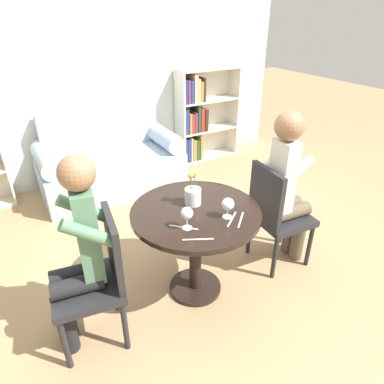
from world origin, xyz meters
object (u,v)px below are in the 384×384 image
Objects in this scene: chair_right at (276,212)px; wine_glass_right at (228,205)px; bookshelf_right at (199,117)px; flower_vase at (193,194)px; person_left at (78,254)px; chair_left at (97,276)px; person_right at (288,186)px; wine_glass_left at (187,214)px; couch at (110,164)px.

chair_right is 0.69m from wine_glass_right.
flower_vase is (-1.36, -2.15, 0.19)m from bookshelf_right.
chair_right is 1.55m from person_left.
bookshelf_right is at bearing 145.65° from chair_left.
chair_left is 0.68× the size of person_right.
chair_right is 0.95m from wine_glass_left.
bookshelf_right is at bearing 10.83° from couch.
person_left is (-1.54, 0.01, 0.19)m from chair_right.
person_right is at bearing 97.46° from person_left.
bookshelf_right reaches higher than wine_glass_right.
wine_glass_left is at bearing 86.98° from person_left.
person_left reaches higher than couch.
bookshelf_right is at bearing 57.81° from flower_vase.
wine_glass_right is at bearing -67.44° from flower_vase.
person_right reaches higher than bookshelf_right.
chair_left is at bearing -170.14° from flower_vase.
bookshelf_right is at bearing -11.42° from chair_right.
person_left is at bearing 170.70° from wine_glass_right.
person_right is (1.54, -0.00, 0.22)m from chair_left.
person_left is 0.86m from flower_vase.
bookshelf_right is 0.96× the size of person_left.
chair_right is at bearing 13.49° from wine_glass_right.
person_left reaches higher than chair_left.
chair_left is 0.67m from wine_glass_left.
couch reaches higher than wine_glass_left.
person_right is at bearing -93.34° from chair_right.
couch is 1.21× the size of person_right.
wine_glass_left is 0.59× the size of flower_vase.
bookshelf_right is 3.11m from chair_left.
couch is at bearing 85.82° from wine_glass_left.
person_right is at bearing -68.20° from couch.
person_right reaches higher than chair_left.
bookshelf_right is 1.38× the size of chair_right.
person_right is at bearing 10.93° from wine_glass_right.
flower_vase is (-0.11, 0.27, -0.02)m from wine_glass_right.
chair_left is at bearing 171.18° from wine_glass_right.
chair_left is at bearing 94.91° from chair_right.
chair_right reaches higher than wine_glass_left.
wine_glass_right is at bearing -86.34° from couch.
chair_left reaches higher than wine_glass_left.
person_right is at bearing 6.30° from wine_glass_left.
person_right is 5.12× the size of flower_vase.
couch is 1.28× the size of bookshelf_right.
person_left is at bearing -172.56° from flower_vase.
chair_left is 3.49× the size of flower_vase.
person_right reaches higher than person_left.
chair_right is at bearing -70.14° from couch.
chair_left is 1.55m from person_right.
bookshelf_right is at bearing 62.76° from wine_glass_right.
couch is 1.23× the size of person_left.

